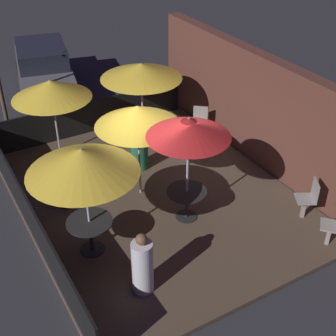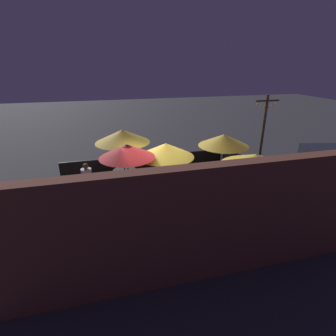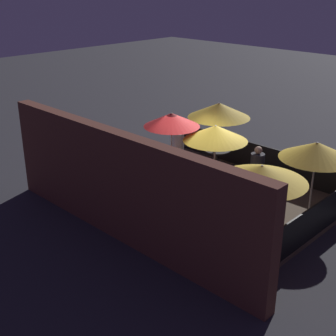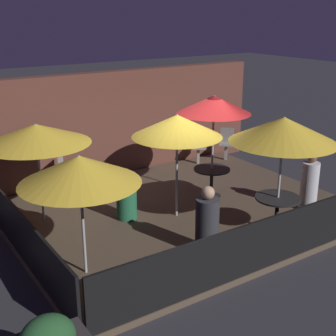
# 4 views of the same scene
# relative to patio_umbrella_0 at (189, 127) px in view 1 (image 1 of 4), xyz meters

# --- Properties ---
(ground_plane) EXTENTS (60.00, 60.00, 0.00)m
(ground_plane) POSITION_rel_patio_umbrella_0_xyz_m (-1.08, -0.22, -2.37)
(ground_plane) COLOR #2D2D33
(patio_deck) EXTENTS (7.36, 5.87, 0.12)m
(patio_deck) POSITION_rel_patio_umbrella_0_xyz_m (-1.08, -0.22, -2.31)
(patio_deck) COLOR brown
(patio_deck) RESTS_ON ground_plane
(building_wall) EXTENTS (8.96, 0.36, 2.90)m
(building_wall) POSITION_rel_patio_umbrella_0_xyz_m (-1.08, 2.95, -0.92)
(building_wall) COLOR brown
(building_wall) RESTS_ON ground_plane
(fence_front) EXTENTS (7.16, 0.05, 0.95)m
(fence_front) POSITION_rel_patio_umbrella_0_xyz_m (-1.08, -3.11, -1.77)
(fence_front) COLOR black
(fence_front) RESTS_ON patio_deck
(fence_side_left) EXTENTS (0.05, 5.67, 0.95)m
(fence_side_left) POSITION_rel_patio_umbrella_0_xyz_m (-4.72, -0.22, -1.77)
(fence_side_left) COLOR black
(fence_side_left) RESTS_ON patio_deck
(patio_umbrella_0) EXTENTS (1.71, 1.71, 2.46)m
(patio_umbrella_0) POSITION_rel_patio_umbrella_0_xyz_m (0.00, 0.00, 0.00)
(patio_umbrella_0) COLOR #B2B2B7
(patio_umbrella_0) RESTS_ON patio_deck
(patio_umbrella_1) EXTENTS (2.09, 2.09, 2.38)m
(patio_umbrella_1) POSITION_rel_patio_umbrella_0_xyz_m (-0.07, -2.20, -0.12)
(patio_umbrella_1) COLOR #B2B2B7
(patio_umbrella_1) RESTS_ON patio_deck
(patio_umbrella_2) EXTENTS (2.00, 2.00, 2.11)m
(patio_umbrella_2) POSITION_rel_patio_umbrella_0_xyz_m (-3.97, -1.52, -0.37)
(patio_umbrella_2) COLOR #B2B2B7
(patio_umbrella_2) RESTS_ON patio_deck
(patio_umbrella_3) EXTENTS (1.90, 1.90, 2.26)m
(patio_umbrella_3) POSITION_rel_patio_umbrella_0_xyz_m (-1.33, -0.45, -0.22)
(patio_umbrella_3) COLOR #B2B2B7
(patio_umbrella_3) RESTS_ON patio_deck
(patio_umbrella_4) EXTENTS (2.22, 2.22, 2.12)m
(patio_umbrella_4) POSITION_rel_patio_umbrella_0_xyz_m (-3.85, 0.93, -0.34)
(patio_umbrella_4) COLOR #B2B2B7
(patio_umbrella_4) RESTS_ON patio_deck
(dining_table_0) EXTENTS (0.87, 0.87, 0.71)m
(dining_table_0) POSITION_rel_patio_umbrella_0_xyz_m (0.00, 0.00, -1.68)
(dining_table_0) COLOR black
(dining_table_0) RESTS_ON patio_deck
(dining_table_1) EXTENTS (0.91, 0.91, 0.74)m
(dining_table_1) POSITION_rel_patio_umbrella_0_xyz_m (-0.07, -2.20, -1.65)
(dining_table_1) COLOR black
(dining_table_1) RESTS_ON patio_deck
(patio_chair_0) EXTENTS (0.56, 0.56, 0.94)m
(patio_chair_0) POSITION_rel_patio_umbrella_0_xyz_m (-2.82, 2.19, -1.73)
(patio_chair_0) COLOR gray
(patio_chair_0) RESTS_ON patio_deck
(patio_chair_1) EXTENTS (0.55, 0.55, 0.95)m
(patio_chair_1) POSITION_rel_patio_umbrella_0_xyz_m (1.31, 2.28, -1.72)
(patio_chair_1) COLOR gray
(patio_chair_1) RESTS_ON patio_deck
(patio_chair_2) EXTENTS (0.57, 0.57, 0.94)m
(patio_chair_2) POSITION_rel_patio_umbrella_0_xyz_m (2.23, 2.09, -1.73)
(patio_chair_2) COLOR gray
(patio_chair_2) RESTS_ON patio_deck
(patron_0) EXTENTS (0.48, 0.48, 1.12)m
(patron_0) POSITION_rel_patio_umbrella_0_xyz_m (-2.31, 0.03, -1.76)
(patron_0) COLOR #236642
(patron_0) RESTS_ON patio_deck
(patron_1) EXTENTS (0.54, 0.54, 1.30)m
(patron_1) POSITION_rel_patio_umbrella_0_xyz_m (-1.77, -2.09, -1.67)
(patron_1) COLOR #333338
(patron_1) RESTS_ON patio_deck
(patron_2) EXTENTS (0.45, 0.45, 1.31)m
(patron_2) POSITION_rel_patio_umbrella_0_xyz_m (1.37, -1.78, -1.66)
(patron_2) COLOR silver
(patron_2) RESTS_ON patio_deck
(parked_car_0) EXTENTS (4.57, 2.59, 1.62)m
(parked_car_0) POSITION_rel_patio_umbrella_0_xyz_m (-8.51, -0.46, -1.52)
(parked_car_0) COLOR #5B5B60
(parked_car_0) RESTS_ON ground_plane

